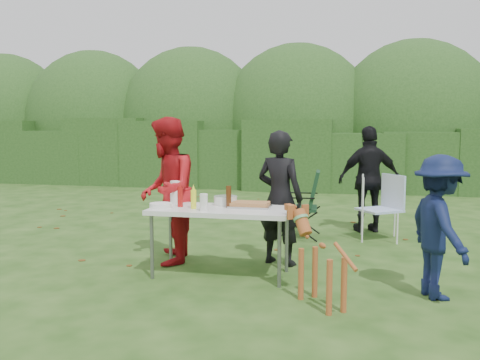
% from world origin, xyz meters
% --- Properties ---
extents(ground, '(80.00, 80.00, 0.00)m').
position_xyz_m(ground, '(0.00, 0.00, 0.00)').
color(ground, '#1E4211').
extents(hedge_row, '(22.00, 1.40, 1.70)m').
position_xyz_m(hedge_row, '(0.00, 8.00, 0.85)').
color(hedge_row, '#23471C').
rests_on(hedge_row, ground).
extents(shrub_backdrop, '(20.00, 2.60, 3.20)m').
position_xyz_m(shrub_backdrop, '(0.00, 9.60, 1.60)').
color(shrub_backdrop, '#3D6628').
rests_on(shrub_backdrop, ground).
extents(folding_table, '(1.50, 0.70, 0.74)m').
position_xyz_m(folding_table, '(0.25, 0.10, 0.69)').
color(folding_table, silver).
rests_on(folding_table, ground).
extents(person_cook, '(0.67, 0.55, 1.57)m').
position_xyz_m(person_cook, '(0.80, 0.70, 0.79)').
color(person_cook, black).
rests_on(person_cook, ground).
extents(person_red_jacket, '(0.85, 0.98, 1.72)m').
position_xyz_m(person_red_jacket, '(-0.50, 0.47, 0.86)').
color(person_red_jacket, '#B21318').
rests_on(person_red_jacket, ground).
extents(person_black_puffy, '(1.03, 0.66, 1.62)m').
position_xyz_m(person_black_puffy, '(1.87, 2.84, 0.81)').
color(person_black_puffy, black).
rests_on(person_black_puffy, ground).
extents(child, '(0.76, 0.99, 1.35)m').
position_xyz_m(child, '(2.43, -0.14, 0.68)').
color(child, '#0E183C').
rests_on(child, ground).
extents(dog, '(0.83, 0.91, 0.84)m').
position_xyz_m(dog, '(1.38, -0.61, 0.42)').
color(dog, '#A25125').
rests_on(dog, ground).
extents(camping_chair, '(0.65, 0.65, 0.99)m').
position_xyz_m(camping_chair, '(0.86, 2.18, 0.50)').
color(camping_chair, '#16371F').
rests_on(camping_chair, ground).
extents(lawn_chair, '(0.77, 0.77, 0.94)m').
position_xyz_m(lawn_chair, '(2.00, 2.31, 0.47)').
color(lawn_chair, '#6B97E5').
rests_on(lawn_chair, ground).
extents(food_tray, '(0.45, 0.30, 0.02)m').
position_xyz_m(food_tray, '(0.55, 0.23, 0.75)').
color(food_tray, '#B7B7BA').
rests_on(food_tray, folding_table).
extents(focaccia_bread, '(0.40, 0.26, 0.04)m').
position_xyz_m(focaccia_bread, '(0.55, 0.23, 0.78)').
color(focaccia_bread, '#B47642').
rests_on(focaccia_bread, food_tray).
extents(mustard_bottle, '(0.06, 0.06, 0.20)m').
position_xyz_m(mustard_bottle, '(-0.02, 0.00, 0.84)').
color(mustard_bottle, '#F1FC2B').
rests_on(mustard_bottle, folding_table).
extents(ketchup_bottle, '(0.06, 0.06, 0.22)m').
position_xyz_m(ketchup_bottle, '(-0.21, 0.09, 0.85)').
color(ketchup_bottle, '#A51312').
rests_on(ketchup_bottle, folding_table).
extents(beer_bottle, '(0.06, 0.06, 0.24)m').
position_xyz_m(beer_bottle, '(0.33, 0.13, 0.86)').
color(beer_bottle, '#47230F').
rests_on(beer_bottle, folding_table).
extents(paper_towel_roll, '(0.12, 0.12, 0.26)m').
position_xyz_m(paper_towel_roll, '(-0.33, 0.30, 0.87)').
color(paper_towel_roll, white).
rests_on(paper_towel_roll, folding_table).
extents(cup_stack, '(0.08, 0.08, 0.18)m').
position_xyz_m(cup_stack, '(0.13, -0.13, 0.83)').
color(cup_stack, white).
rests_on(cup_stack, folding_table).
extents(pasta_bowl, '(0.26, 0.26, 0.10)m').
position_xyz_m(pasta_bowl, '(0.24, 0.33, 0.79)').
color(pasta_bowl, silver).
rests_on(pasta_bowl, folding_table).
extents(plate_stack, '(0.24, 0.24, 0.05)m').
position_xyz_m(plate_stack, '(-0.39, -0.01, 0.77)').
color(plate_stack, white).
rests_on(plate_stack, folding_table).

